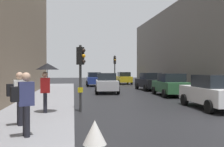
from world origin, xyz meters
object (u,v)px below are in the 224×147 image
object	(u,v)px
car_dark_suv	(150,82)
warning_sign_triangle	(95,132)
traffic_light_far_median	(115,66)
traffic_light_near_right	(81,66)
car_green_estate	(170,85)
car_yellow_taxi	(124,78)
car_white_compact	(213,92)
pedestrian_with_umbrella	(47,74)
pedestrian_with_grey_backpack	(25,100)
car_silver_hatchback	(106,83)
pedestrian_with_black_backpack	(18,95)
car_blue_van	(94,79)

from	to	relation	value
car_dark_suv	warning_sign_triangle	size ratio (longest dim) A/B	6.57
traffic_light_far_median	traffic_light_near_right	distance (m)	16.08
car_green_estate	car_yellow_taxi	xyz separation A→B (m)	(-0.16, 17.03, 0.00)
car_white_compact	car_yellow_taxi	xyz separation A→B (m)	(0.20, 23.40, 0.00)
car_dark_suv	car_yellow_taxi	bearing A→B (deg)	91.45
pedestrian_with_umbrella	pedestrian_with_grey_backpack	size ratio (longest dim) A/B	1.21
car_silver_hatchback	pedestrian_with_black_backpack	distance (m)	13.73
traffic_light_near_right	traffic_light_far_median	bearing A→B (deg)	74.48
pedestrian_with_black_backpack	warning_sign_triangle	distance (m)	3.17
traffic_light_near_right	pedestrian_with_umbrella	size ratio (longest dim) A/B	1.50
traffic_light_far_median	pedestrian_with_grey_backpack	size ratio (longest dim) A/B	2.09
car_green_estate	car_silver_hatchback	xyz separation A→B (m)	(-4.55, 3.45, 0.00)
pedestrian_with_black_backpack	car_silver_hatchback	bearing A→B (deg)	69.96
car_green_estate	pedestrian_with_grey_backpack	bearing A→B (deg)	-128.83
car_yellow_taxi	car_dark_suv	bearing A→B (deg)	-88.55
traffic_light_near_right	car_yellow_taxi	distance (m)	24.25
car_dark_suv	pedestrian_with_umbrella	xyz separation A→B (m)	(-8.73, -12.64, 0.96)
car_white_compact	car_yellow_taxi	distance (m)	23.40
car_green_estate	car_silver_hatchback	bearing A→B (deg)	142.89
car_dark_suv	car_blue_van	distance (m)	9.20
traffic_light_far_median	car_green_estate	xyz separation A→B (m)	(2.80, -9.33, -1.67)
traffic_light_near_right	pedestrian_with_grey_backpack	distance (m)	5.14
car_yellow_taxi	traffic_light_far_median	bearing A→B (deg)	-108.94
pedestrian_with_black_backpack	warning_sign_triangle	xyz separation A→B (m)	(2.37, -1.94, -0.84)
car_white_compact	car_blue_van	world-z (taller)	same
car_dark_suv	car_green_estate	bearing A→B (deg)	-91.36
traffic_light_near_right	pedestrian_with_grey_backpack	xyz separation A→B (m)	(-1.68, -4.75, -1.05)
traffic_light_near_right	car_green_estate	size ratio (longest dim) A/B	0.75
car_white_compact	warning_sign_triangle	world-z (taller)	car_white_compact
car_yellow_taxi	pedestrian_with_grey_backpack	bearing A→B (deg)	-107.15
car_silver_hatchback	pedestrian_with_umbrella	size ratio (longest dim) A/B	2.02
car_white_compact	car_yellow_taxi	size ratio (longest dim) A/B	1.01
car_blue_van	car_yellow_taxi	bearing A→B (deg)	38.31
car_green_estate	traffic_light_far_median	bearing A→B (deg)	106.70
car_yellow_taxi	pedestrian_with_black_backpack	xyz separation A→B (m)	(-9.10, -26.48, 0.29)
car_green_estate	car_dark_suv	xyz separation A→B (m)	(0.13, 5.60, 0.00)
car_white_compact	pedestrian_with_grey_backpack	distance (m)	9.57
car_green_estate	warning_sign_triangle	size ratio (longest dim) A/B	6.60
pedestrian_with_black_backpack	pedestrian_with_grey_backpack	xyz separation A→B (m)	(0.48, -1.46, 0.00)
car_blue_van	car_white_compact	bearing A→B (deg)	-77.26
traffic_light_near_right	car_white_compact	distance (m)	6.87
traffic_light_far_median	warning_sign_triangle	world-z (taller)	traffic_light_far_median
pedestrian_with_umbrella	pedestrian_with_black_backpack	distance (m)	2.58
traffic_light_near_right	warning_sign_triangle	size ratio (longest dim) A/B	4.93
traffic_light_near_right	car_yellow_taxi	size ratio (longest dim) A/B	0.76
pedestrian_with_umbrella	pedestrian_with_black_backpack	size ratio (longest dim) A/B	1.21
traffic_light_far_median	warning_sign_triangle	bearing A→B (deg)	-101.16
car_green_estate	car_blue_van	distance (m)	14.19
traffic_light_near_right	pedestrian_with_black_backpack	size ratio (longest dim) A/B	1.81
car_blue_van	traffic_light_near_right	bearing A→B (deg)	-96.67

